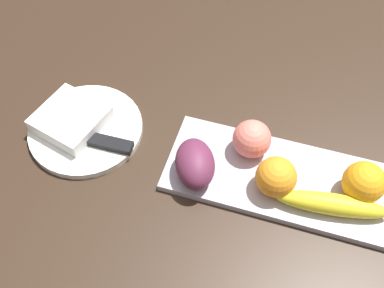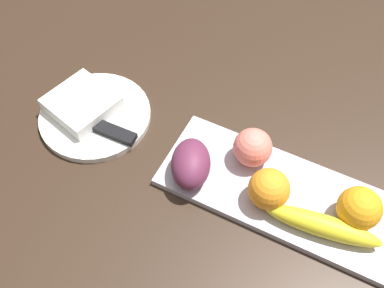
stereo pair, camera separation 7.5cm
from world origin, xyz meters
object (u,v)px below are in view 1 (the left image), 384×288
at_px(knife, 101,139).
at_px(grape_bunch, 195,164).
at_px(orange_near_banana, 276,176).
at_px(folded_napkin, 71,119).
at_px(fruit_tray, 308,186).
at_px(banana, 332,204).
at_px(peach, 252,139).
at_px(orange_near_apple, 364,182).
at_px(dinner_plate, 86,129).

bearing_deg(knife, grape_bunch, 173.58).
distance_m(orange_near_banana, folded_napkin, 0.38).
distance_m(fruit_tray, grape_bunch, 0.19).
bearing_deg(banana, folded_napkin, 168.53).
xyz_separation_m(folded_napkin, knife, (-0.07, 0.02, -0.01)).
xyz_separation_m(peach, folded_napkin, (0.32, 0.04, -0.02)).
xyz_separation_m(orange_near_apple, knife, (0.44, 0.03, -0.03)).
bearing_deg(banana, knife, 170.60).
bearing_deg(banana, orange_near_banana, 163.87).
relative_size(fruit_tray, orange_near_banana, 7.19).
relative_size(grape_bunch, knife, 0.52).
relative_size(dinner_plate, folded_napkin, 1.85).
bearing_deg(dinner_plate, orange_near_banana, 176.30).
bearing_deg(dinner_plate, folded_napkin, 0.00).
height_order(peach, knife, peach).
bearing_deg(orange_near_apple, dinner_plate, 0.68).
distance_m(fruit_tray, dinner_plate, 0.40).
bearing_deg(grape_bunch, dinner_plate, -9.32).
xyz_separation_m(peach, dinner_plate, (0.30, 0.04, -0.04)).
distance_m(orange_near_apple, folded_napkin, 0.51).
height_order(peach, folded_napkin, peach).
xyz_separation_m(banana, knife, (0.40, -0.02, -0.01)).
relative_size(orange_near_apple, grape_bunch, 0.72).
distance_m(folded_napkin, knife, 0.07).
relative_size(peach, dinner_plate, 0.32).
bearing_deg(orange_near_apple, folded_napkin, 0.64).
height_order(orange_near_apple, grape_bunch, orange_near_apple).
relative_size(grape_bunch, dinner_plate, 0.46).
xyz_separation_m(orange_near_banana, grape_bunch, (0.13, 0.01, -0.00)).
height_order(banana, orange_near_banana, orange_near_banana).
height_order(orange_near_banana, peach, same).
distance_m(fruit_tray, orange_near_banana, 0.07).
xyz_separation_m(banana, dinner_plate, (0.44, -0.04, -0.02)).
height_order(banana, orange_near_apple, orange_near_apple).
height_order(orange_near_apple, orange_near_banana, orange_near_apple).
bearing_deg(fruit_tray, dinner_plate, 0.00).
distance_m(peach, grape_bunch, 0.11).
bearing_deg(orange_near_banana, folded_napkin, -3.44).
bearing_deg(orange_near_apple, knife, 3.32).
relative_size(orange_near_banana, peach, 1.01).
bearing_deg(orange_near_banana, orange_near_apple, -168.08).
relative_size(orange_near_banana, folded_napkin, 0.60).
relative_size(banana, peach, 2.74).
bearing_deg(grape_bunch, banana, 179.47).
bearing_deg(grape_bunch, orange_near_banana, -174.23).
bearing_deg(orange_near_apple, peach, -9.68).
relative_size(peach, folded_napkin, 0.59).
distance_m(orange_near_banana, grape_bunch, 0.13).
bearing_deg(banana, orange_near_apple, 40.35).
xyz_separation_m(grape_bunch, dinner_plate, (0.22, -0.04, -0.04)).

